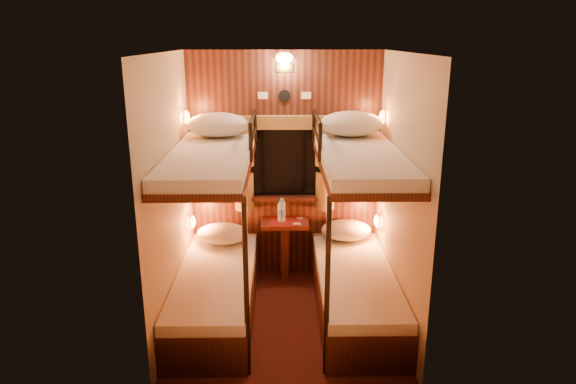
{
  "coord_description": "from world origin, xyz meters",
  "views": [
    {
      "loc": [
        -0.04,
        -4.25,
        2.51
      ],
      "look_at": [
        0.02,
        0.15,
        1.19
      ],
      "focal_mm": 32.0,
      "sensor_mm": 36.0,
      "label": 1
    }
  ],
  "objects_px": {
    "bunk_left": "(215,260)",
    "bottle_right": "(282,211)",
    "table": "(285,242)",
    "bottle_left": "(280,212)",
    "bunk_right": "(356,260)"
  },
  "relations": [
    {
      "from": "bunk_left",
      "to": "bottle_left",
      "type": "bearing_deg",
      "value": 52.87
    },
    {
      "from": "bottle_left",
      "to": "bottle_right",
      "type": "distance_m",
      "value": 0.02
    },
    {
      "from": "bunk_left",
      "to": "bottle_right",
      "type": "relative_size",
      "value": 7.42
    },
    {
      "from": "bunk_right",
      "to": "bottle_left",
      "type": "relative_size",
      "value": 8.51
    },
    {
      "from": "bunk_left",
      "to": "bottle_left",
      "type": "relative_size",
      "value": 8.51
    },
    {
      "from": "bunk_right",
      "to": "table",
      "type": "xyz_separation_m",
      "value": [
        -0.65,
        0.78,
        -0.14
      ]
    },
    {
      "from": "bottle_right",
      "to": "bunk_left",
      "type": "bearing_deg",
      "value": -128.2
    },
    {
      "from": "table",
      "to": "bottle_right",
      "type": "height_order",
      "value": "bottle_right"
    },
    {
      "from": "bunk_left",
      "to": "bunk_right",
      "type": "relative_size",
      "value": 1.0
    },
    {
      "from": "table",
      "to": "bunk_left",
      "type": "bearing_deg",
      "value": -129.67
    },
    {
      "from": "table",
      "to": "bottle_left",
      "type": "height_order",
      "value": "bottle_left"
    },
    {
      "from": "bunk_right",
      "to": "table",
      "type": "distance_m",
      "value": 1.02
    },
    {
      "from": "bottle_right",
      "to": "table",
      "type": "bearing_deg",
      "value": -8.4
    },
    {
      "from": "bunk_left",
      "to": "table",
      "type": "bearing_deg",
      "value": 50.33
    },
    {
      "from": "bottle_left",
      "to": "bunk_right",
      "type": "bearing_deg",
      "value": -48.89
    }
  ]
}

